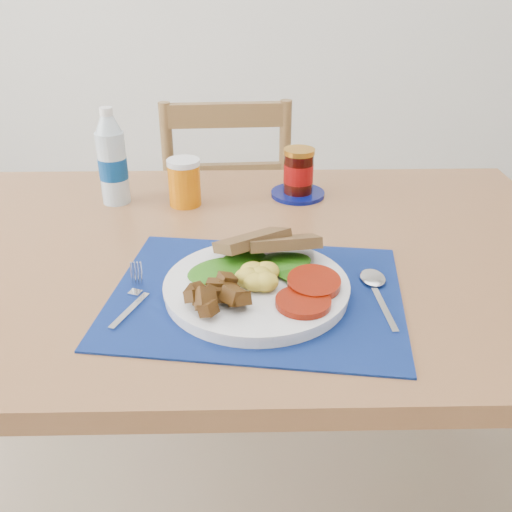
% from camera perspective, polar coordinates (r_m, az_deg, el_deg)
% --- Properties ---
extents(table, '(1.40, 0.90, 0.75)m').
position_cam_1_polar(table, '(1.16, -1.99, -2.80)').
color(table, brown).
rests_on(table, ground).
extents(chair_far, '(0.42, 0.40, 1.09)m').
position_cam_1_polar(chair_far, '(1.86, -2.90, 5.70)').
color(chair_far, brown).
rests_on(chair_far, ground).
extents(placemat, '(0.54, 0.45, 0.00)m').
position_cam_1_polar(placemat, '(0.97, 0.05, -3.83)').
color(placemat, '#040A33').
rests_on(placemat, table).
extents(breakfast_plate, '(0.31, 0.31, 0.07)m').
position_cam_1_polar(breakfast_plate, '(0.95, -0.31, -2.79)').
color(breakfast_plate, silver).
rests_on(breakfast_plate, placemat).
extents(fork, '(0.05, 0.15, 0.00)m').
position_cam_1_polar(fork, '(0.97, -12.17, -4.22)').
color(fork, '#B2B5BA').
rests_on(fork, placemat).
extents(spoon, '(0.04, 0.19, 0.01)m').
position_cam_1_polar(spoon, '(1.00, 11.90, -3.11)').
color(spoon, '#B2B5BA').
rests_on(spoon, placemat).
extents(water_bottle, '(0.06, 0.06, 0.22)m').
position_cam_1_polar(water_bottle, '(1.34, -14.17, 9.12)').
color(water_bottle, '#ADBFCC').
rests_on(water_bottle, table).
extents(juice_glass, '(0.07, 0.07, 0.10)m').
position_cam_1_polar(juice_glass, '(1.31, -7.17, 7.19)').
color(juice_glass, '#CE6805').
rests_on(juice_glass, table).
extents(jam_on_saucer, '(0.13, 0.13, 0.11)m').
position_cam_1_polar(jam_on_saucer, '(1.35, 4.26, 8.04)').
color(jam_on_saucer, '#050D5B').
rests_on(jam_on_saucer, table).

